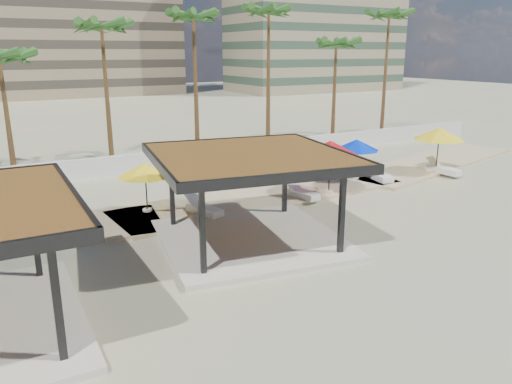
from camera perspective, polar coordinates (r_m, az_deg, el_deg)
ground at (r=19.35m, az=6.96°, el=-6.68°), size 200.00×200.00×0.00m
promenade at (r=26.43m, az=0.58°, el=-0.24°), size 44.45×7.97×0.24m
boundary_wall at (r=32.84m, az=-9.84°, el=3.69°), size 56.00×0.30×1.20m
building_mid at (r=93.69m, az=-21.77°, el=18.98°), size 38.00×16.00×30.40m
pavilion_central at (r=19.39m, az=-0.66°, el=0.28°), size 8.25×8.25×3.64m
umbrella_b at (r=23.27m, az=-12.57°, el=2.49°), size 3.06×3.06×2.30m
umbrella_c at (r=26.02m, az=8.51°, el=4.99°), size 3.27×3.27×2.77m
umbrella_d at (r=29.26m, az=11.42°, el=5.29°), size 3.29×3.29×2.33m
umbrella_e at (r=32.31m, az=20.22°, el=6.24°), size 4.02×4.02×2.74m
lounger_a at (r=23.00m, az=-5.96°, el=-1.99°), size 1.20×2.15×0.77m
lounger_b at (r=25.58m, az=5.29°, el=-0.13°), size 0.96×2.13×0.78m
lounger_c at (r=32.60m, az=20.63°, el=2.41°), size 0.88×2.26×0.84m
lounger_d at (r=29.86m, az=13.79°, el=1.82°), size 1.11×2.30×0.83m
palm_c at (r=32.41m, az=-27.26°, el=13.12°), size 3.00×3.00×7.88m
palm_d at (r=34.09m, az=-17.21°, el=17.05°), size 3.00×3.00×9.69m
palm_e at (r=35.51m, az=-7.15°, el=18.67°), size 3.00×3.00×10.44m
palm_f at (r=38.44m, az=1.46°, el=19.32°), size 3.00×3.00×11.00m
palm_g at (r=41.47m, az=9.14°, el=15.99°), size 3.00×3.00×8.77m
palm_h at (r=45.95m, az=14.95°, el=18.39°), size 3.00×3.00×11.12m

